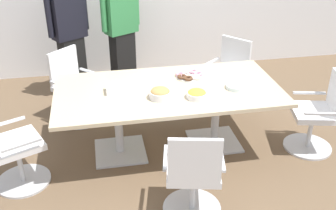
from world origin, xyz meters
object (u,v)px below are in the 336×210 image
object	(u,v)px
office_chair_4	(228,77)
donut_platter	(189,75)
snack_bowl_cookies	(160,93)
office_chair_1	(11,150)
office_chair_0	(75,90)
snack_bowl_chips_yellow	(197,94)
conference_table	(168,99)
napkin_pile	(114,89)
office_chair_3	(318,117)
office_chair_2	(193,178)
person_standing_0	(69,32)
plate_stack	(236,86)
person_standing_1	(121,26)

from	to	relation	value
office_chair_4	donut_platter	size ratio (longest dim) A/B	2.90
snack_bowl_cookies	office_chair_1	bearing A→B (deg)	-173.77
office_chair_0	snack_bowl_chips_yellow	world-z (taller)	office_chair_0
conference_table	napkin_pile	world-z (taller)	napkin_pile
office_chair_3	office_chair_4	size ratio (longest dim) A/B	1.00
office_chair_2	donut_platter	bearing A→B (deg)	90.73
person_standing_0	office_chair_4	bearing A→B (deg)	128.70
office_chair_0	snack_bowl_cookies	size ratio (longest dim) A/B	4.03
office_chair_3	plate_stack	distance (m)	1.00
snack_bowl_cookies	plate_stack	distance (m)	0.84
conference_table	snack_bowl_chips_yellow	world-z (taller)	snack_bowl_chips_yellow
person_standing_0	person_standing_1	size ratio (longest dim) A/B	0.99
office_chair_2	snack_bowl_cookies	distance (m)	1.00
conference_table	office_chair_4	xyz separation A→B (m)	(0.99, 0.89, -0.22)
office_chair_0	office_chair_3	bearing A→B (deg)	111.76
donut_platter	napkin_pile	bearing A→B (deg)	-164.99
office_chair_0	person_standing_0	bearing A→B (deg)	-132.01
office_chair_0	office_chair_3	world-z (taller)	same
snack_bowl_chips_yellow	snack_bowl_cookies	bearing A→B (deg)	169.56
snack_bowl_cookies	snack_bowl_chips_yellow	size ratio (longest dim) A/B	1.06
snack_bowl_cookies	person_standing_1	bearing A→B (deg)	96.77
person_standing_0	plate_stack	world-z (taller)	person_standing_0
office_chair_3	snack_bowl_chips_yellow	bearing A→B (deg)	100.49
office_chair_0	office_chair_3	size ratio (longest dim) A/B	1.00
person_standing_1	donut_platter	bearing A→B (deg)	85.84
donut_platter	plate_stack	size ratio (longest dim) A/B	1.41
donut_platter	napkin_pile	xyz separation A→B (m)	(-0.87, -0.23, 0.02)
donut_platter	napkin_pile	world-z (taller)	napkin_pile
plate_stack	snack_bowl_chips_yellow	bearing A→B (deg)	-163.64
office_chair_3	snack_bowl_cookies	size ratio (longest dim) A/B	4.03
office_chair_4	donut_platter	world-z (taller)	office_chair_4
office_chair_2	person_standing_1	bearing A→B (deg)	109.68
person_standing_0	donut_platter	distance (m)	1.91
office_chair_2	conference_table	bearing A→B (deg)	103.05
person_standing_0	snack_bowl_cookies	world-z (taller)	person_standing_0
office_chair_1	person_standing_0	xyz separation A→B (m)	(0.56, 1.97, 0.53)
conference_table	snack_bowl_cookies	world-z (taller)	snack_bowl_cookies
office_chair_1	person_standing_0	size ratio (longest dim) A/B	0.51
office_chair_2	plate_stack	xyz separation A→B (m)	(0.71, 0.97, 0.37)
office_chair_0	person_standing_0	size ratio (longest dim) A/B	0.51
office_chair_0	napkin_pile	bearing A→B (deg)	74.09
office_chair_4	plate_stack	distance (m)	1.12
office_chair_3	person_standing_0	xyz separation A→B (m)	(-2.68, 1.93, 0.53)
office_chair_2	napkin_pile	distance (m)	1.33
office_chair_3	snack_bowl_chips_yellow	distance (m)	1.44
snack_bowl_chips_yellow	plate_stack	size ratio (longest dim) A/B	0.95
person_standing_1	napkin_pile	distance (m)	1.68
snack_bowl_chips_yellow	office_chair_0	bearing A→B (deg)	138.04
office_chair_1	office_chair_2	distance (m)	1.78
office_chair_0	snack_bowl_chips_yellow	distance (m)	1.76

